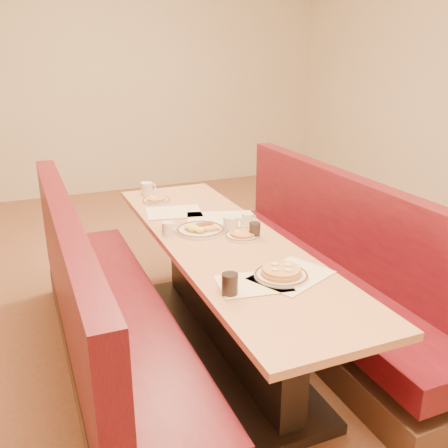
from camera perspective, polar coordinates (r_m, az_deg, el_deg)
name	(u,v)px	position (r m, az deg, el deg)	size (l,w,h in m)	color
ground	(224,348)	(3.31, -0.02, -13.98)	(8.00, 8.00, 0.00)	#9E6647
room_envelope	(224,26)	(2.76, -0.02, 21.70)	(6.04, 8.04, 2.82)	beige
diner_table	(224,296)	(3.12, -0.02, -8.24)	(0.70, 2.50, 0.75)	black
booth_left	(105,322)	(2.96, -13.47, -10.82)	(0.55, 2.50, 1.05)	#4C3326
booth_right	(324,278)	(3.44, 11.36, -6.06)	(0.55, 2.50, 1.05)	#4C3326
placemat_near_left	(254,283)	(2.43, 3.39, -6.80)	(0.34, 0.26, 0.00)	#FCF5C5
placemat_near_right	(291,275)	(2.53, 7.71, -5.83)	(0.38, 0.29, 0.00)	#FCF5C5
placemat_far_left	(174,212)	(3.46, -5.74, 1.37)	(0.37, 0.28, 0.00)	#FCF5C5
placemat_far_right	(221,219)	(3.30, -0.39, 0.56)	(0.44, 0.33, 0.00)	#FCF5C5
pancake_plate	(281,274)	(2.50, 6.56, -5.66)	(0.27, 0.27, 0.06)	silver
eggs_plate	(200,229)	(3.08, -2.77, -0.62)	(0.30, 0.30, 0.06)	silver
extra_plate_mid	(243,235)	(2.99, 2.14, -1.26)	(0.22, 0.22, 0.04)	silver
extra_plate_far	(156,200)	(3.71, -7.77, 2.75)	(0.21, 0.21, 0.04)	silver
coffee_mug_a	(231,224)	(3.07, 0.83, 0.01)	(0.13, 0.09, 0.10)	silver
coffee_mug_b	(168,228)	(3.05, -6.38, -0.47)	(0.10, 0.07, 0.08)	silver
coffee_mug_c	(248,219)	(3.19, 2.74, 0.55)	(0.11, 0.07, 0.08)	silver
coffee_mug_d	(147,189)	(3.89, -8.78, 4.03)	(0.13, 0.09, 0.10)	silver
soda_tumbler_near	(230,284)	(2.31, 0.67, -6.92)	(0.08, 0.08, 0.11)	black
soda_tumbler_mid	(255,230)	(2.99, 3.53, -0.70)	(0.07, 0.07, 0.09)	black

